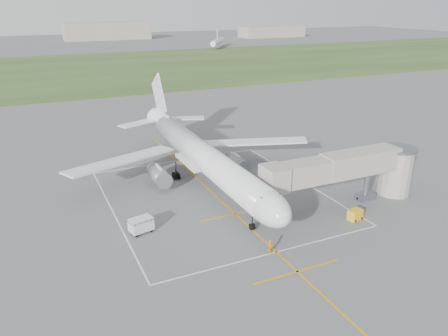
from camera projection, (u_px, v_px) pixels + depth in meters
name	position (u px, v px, depth m)	size (l,w,h in m)	color
ground	(205.00, 186.00, 63.94)	(700.00, 700.00, 0.00)	#58585B
grass_strip	(80.00, 70.00, 174.14)	(700.00, 120.00, 0.02)	#2D4A20
apron_markings	(222.00, 201.00, 59.00)	(28.20, 60.00, 0.01)	#BF8E0B
airliner	(203.00, 156.00, 63.01)	(38.93, 46.75, 13.52)	silver
jet_bridge	(355.00, 169.00, 57.00)	(23.40, 5.00, 7.20)	gray
gpu_unit	(355.00, 215.00, 53.82)	(1.98, 1.58, 1.32)	gold
baggage_cart	(141.00, 225.00, 50.67)	(2.93, 2.14, 1.84)	silver
ramp_worker_nose	(270.00, 247.00, 46.34)	(0.61, 0.40, 1.66)	orange
ramp_worker_wing	(161.00, 184.00, 62.39)	(0.79, 0.62, 1.63)	orange
distant_hangars	(23.00, 36.00, 280.54)	(345.00, 49.00, 12.00)	gray
distant_aircraft	(81.00, 49.00, 218.11)	(174.30, 50.82, 8.85)	silver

